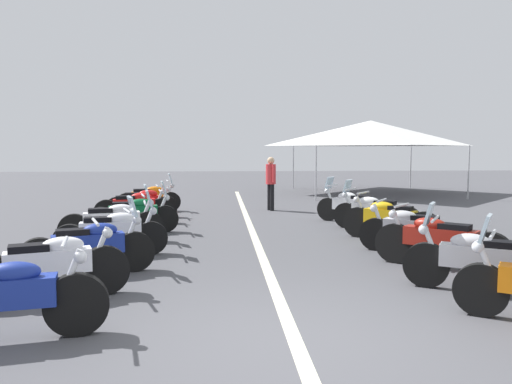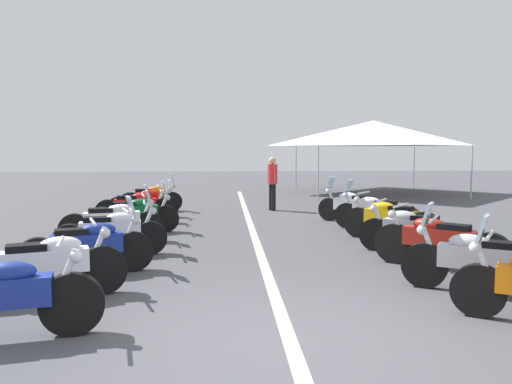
# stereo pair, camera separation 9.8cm
# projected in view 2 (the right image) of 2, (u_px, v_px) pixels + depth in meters

# --- Properties ---
(ground_plane) EXTENTS (80.00, 80.00, 0.00)m
(ground_plane) POSITION_uv_depth(u_px,v_px,m) (291.00, 345.00, 5.04)
(ground_plane) COLOR #4C4C51
(lane_centre_stripe) EXTENTS (23.96, 0.16, 0.01)m
(lane_centre_stripe) POSITION_uv_depth(u_px,v_px,m) (254.00, 236.00, 11.33)
(lane_centre_stripe) COLOR beige
(lane_centre_stripe) RESTS_ON ground_plane
(motorcycle_left_row_1) EXTENTS (0.90, 1.97, 1.01)m
(motorcycle_left_row_1) POSITION_uv_depth(u_px,v_px,m) (48.00, 265.00, 6.52)
(motorcycle_left_row_1) COLOR black
(motorcycle_left_row_1) RESTS_ON ground_plane
(motorcycle_left_row_2) EXTENTS (0.89, 1.97, 1.21)m
(motorcycle_left_row_2) POSITION_uv_depth(u_px,v_px,m) (89.00, 245.00, 7.81)
(motorcycle_left_row_2) COLOR black
(motorcycle_left_row_2) RESTS_ON ground_plane
(motorcycle_left_row_3) EXTENTS (0.66, 2.03, 1.20)m
(motorcycle_left_row_3) POSITION_uv_depth(u_px,v_px,m) (112.00, 231.00, 9.22)
(motorcycle_left_row_3) COLOR black
(motorcycle_left_row_3) RESTS_ON ground_plane
(motorcycle_left_row_4) EXTENTS (0.76, 2.10, 1.21)m
(motorcycle_left_row_4) POSITION_uv_depth(u_px,v_px,m) (114.00, 221.00, 10.46)
(motorcycle_left_row_4) COLOR black
(motorcycle_left_row_4) RESTS_ON ground_plane
(motorcycle_left_row_5) EXTENTS (0.68, 2.07, 1.21)m
(motorcycle_left_row_5) POSITION_uv_depth(u_px,v_px,m) (135.00, 213.00, 11.72)
(motorcycle_left_row_5) COLOR black
(motorcycle_left_row_5) RESTS_ON ground_plane
(motorcycle_left_row_6) EXTENTS (0.70, 2.04, 1.01)m
(motorcycle_left_row_6) POSITION_uv_depth(u_px,v_px,m) (136.00, 206.00, 13.17)
(motorcycle_left_row_6) COLOR black
(motorcycle_left_row_6) RESTS_ON ground_plane
(motorcycle_left_row_7) EXTENTS (0.63, 2.00, 0.99)m
(motorcycle_left_row_7) POSITION_uv_depth(u_px,v_px,m) (144.00, 202.00, 14.34)
(motorcycle_left_row_7) COLOR black
(motorcycle_left_row_7) RESTS_ON ground_plane
(motorcycle_left_row_8) EXTENTS (0.71, 1.96, 1.19)m
(motorcycle_left_row_8) POSITION_uv_depth(u_px,v_px,m) (151.00, 197.00, 15.76)
(motorcycle_left_row_8) COLOR black
(motorcycle_left_row_8) RESTS_ON ground_plane
(motorcycle_right_row_1) EXTENTS (1.22, 1.90, 1.21)m
(motorcycle_right_row_1) POSITION_uv_depth(u_px,v_px,m) (480.00, 260.00, 6.77)
(motorcycle_right_row_1) COLOR black
(motorcycle_right_row_1) RESTS_ON ground_plane
(motorcycle_right_row_2) EXTENTS (1.53, 1.76, 1.02)m
(motorcycle_right_row_2) POSITION_uv_depth(u_px,v_px,m) (438.00, 241.00, 8.20)
(motorcycle_right_row_2) COLOR black
(motorcycle_right_row_2) RESTS_ON ground_plane
(motorcycle_right_row_3) EXTENTS (1.20, 1.76, 0.99)m
(motorcycle_right_row_3) POSITION_uv_depth(u_px,v_px,m) (411.00, 230.00, 9.38)
(motorcycle_right_row_3) COLOR black
(motorcycle_right_row_3) RESTS_ON ground_plane
(motorcycle_right_row_4) EXTENTS (1.43, 1.74, 1.01)m
(motorcycle_right_row_4) POSITION_uv_depth(u_px,v_px,m) (390.00, 219.00, 10.76)
(motorcycle_right_row_4) COLOR black
(motorcycle_right_row_4) RESTS_ON ground_plane
(motorcycle_right_row_5) EXTENTS (1.38, 1.80, 1.20)m
(motorcycle_right_row_5) POSITION_uv_depth(u_px,v_px,m) (375.00, 211.00, 12.10)
(motorcycle_right_row_5) COLOR black
(motorcycle_right_row_5) RESTS_ON ground_plane
(motorcycle_right_row_6) EXTENTS (1.41, 1.71, 1.20)m
(motorcycle_right_row_6) POSITION_uv_depth(u_px,v_px,m) (353.00, 205.00, 13.36)
(motorcycle_right_row_6) COLOR black
(motorcycle_right_row_6) RESTS_ON ground_plane
(bystander_2) EXTENTS (0.50, 0.32, 1.70)m
(bystander_2) POSITION_uv_depth(u_px,v_px,m) (272.00, 179.00, 16.05)
(bystander_2) COLOR black
(bystander_2) RESTS_ON ground_plane
(event_tent) EXTENTS (6.64, 6.64, 3.20)m
(event_tent) POSITION_uv_depth(u_px,v_px,m) (373.00, 133.00, 22.14)
(event_tent) COLOR white
(event_tent) RESTS_ON ground_plane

